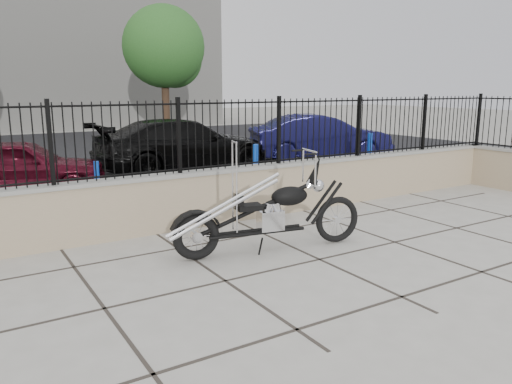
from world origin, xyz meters
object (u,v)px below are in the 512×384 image
object	(u,v)px
car_blue	(320,137)
chopper_motorcycle	(267,196)
car_black	(184,145)
car_red	(20,166)

from	to	relation	value
car_blue	chopper_motorcycle	bearing A→B (deg)	156.17
chopper_motorcycle	car_black	size ratio (longest dim) A/B	0.55
chopper_motorcycle	car_blue	bearing A→B (deg)	57.23
car_black	car_blue	size ratio (longest dim) A/B	1.13
chopper_motorcycle	car_blue	distance (m)	9.46
car_black	car_blue	bearing A→B (deg)	-96.42
car_red	car_black	distance (m)	4.50
car_red	chopper_motorcycle	bearing A→B (deg)	-139.84
car_red	car_black	xyz separation A→B (m)	(4.40, 0.94, 0.12)
chopper_motorcycle	car_black	distance (m)	7.52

